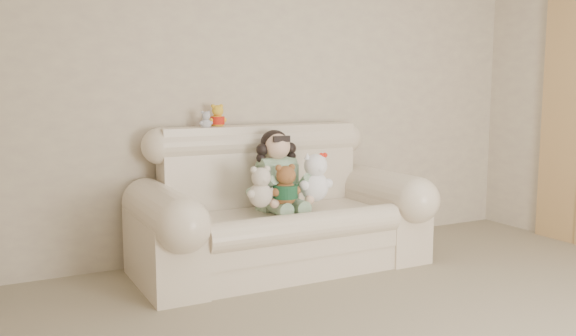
# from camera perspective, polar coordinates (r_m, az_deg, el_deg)

# --- Properties ---
(wall_back) EXTENTS (4.50, 0.00, 4.50)m
(wall_back) POSITION_cam_1_polar(r_m,az_deg,el_deg) (4.89, -0.13, 7.46)
(wall_back) COLOR #B4A28F
(wall_back) RESTS_ON ground
(sofa) EXTENTS (2.10, 0.95, 1.03)m
(sofa) POSITION_cam_1_polar(r_m,az_deg,el_deg) (4.38, -0.61, -2.90)
(sofa) COLOR beige
(sofa) RESTS_ON floor
(seated_child) EXTENTS (0.39, 0.47, 0.60)m
(seated_child) POSITION_cam_1_polar(r_m,az_deg,el_deg) (4.42, -1.05, -0.13)
(seated_child) COLOR #28702F
(seated_child) RESTS_ON sofa
(brown_teddy) EXTENTS (0.26, 0.23, 0.34)m
(brown_teddy) POSITION_cam_1_polar(r_m,az_deg,el_deg) (4.18, -0.25, -1.25)
(brown_teddy) COLOR brown
(brown_teddy) RESTS_ON sofa
(white_cat) EXTENTS (0.28, 0.22, 0.42)m
(white_cat) POSITION_cam_1_polar(r_m,az_deg,el_deg) (4.34, 2.55, -0.41)
(white_cat) COLOR white
(white_cat) RESTS_ON sofa
(cream_teddy) EXTENTS (0.24, 0.20, 0.33)m
(cream_teddy) POSITION_cam_1_polar(r_m,az_deg,el_deg) (4.13, -2.61, -1.41)
(cream_teddy) COLOR silver
(cream_teddy) RESTS_ON sofa
(yellow_mini_bear) EXTENTS (0.17, 0.15, 0.21)m
(yellow_mini_bear) POSITION_cam_1_polar(r_m,az_deg,el_deg) (4.52, -6.68, 5.06)
(yellow_mini_bear) COLOR #F7A934
(yellow_mini_bear) RESTS_ON sofa
(grey_mini_plush) EXTENTS (0.12, 0.10, 0.16)m
(grey_mini_plush) POSITION_cam_1_polar(r_m,az_deg,el_deg) (4.44, -7.77, 4.65)
(grey_mini_plush) COLOR silver
(grey_mini_plush) RESTS_ON sofa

